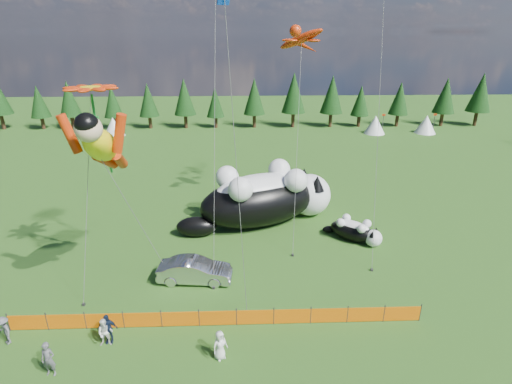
% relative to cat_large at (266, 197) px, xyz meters
% --- Properties ---
extents(ground, '(160.00, 160.00, 0.00)m').
position_rel_cat_large_xyz_m(ground, '(-3.33, -9.50, -2.30)').
color(ground, '#123A0A').
rests_on(ground, ground).
extents(safety_fence, '(22.06, 0.06, 1.10)m').
position_rel_cat_large_xyz_m(safety_fence, '(-3.33, -12.50, -1.79)').
color(safety_fence, '#262626').
rests_on(safety_fence, ground).
extents(tree_line, '(90.00, 4.00, 8.00)m').
position_rel_cat_large_xyz_m(tree_line, '(-3.33, 35.50, 1.70)').
color(tree_line, black).
rests_on(tree_line, ground).
extents(festival_tents, '(50.00, 3.20, 2.80)m').
position_rel_cat_large_xyz_m(festival_tents, '(7.67, 30.50, -0.90)').
color(festival_tents, white).
rests_on(festival_tents, ground).
extents(cat_large, '(12.83, 8.06, 4.83)m').
position_rel_cat_large_xyz_m(cat_large, '(0.00, 0.00, 0.00)').
color(cat_large, black).
rests_on(cat_large, ground).
extents(cat_small, '(4.01, 3.52, 1.72)m').
position_rel_cat_large_xyz_m(cat_small, '(6.53, -3.33, -1.48)').
color(cat_small, black).
rests_on(cat_small, ground).
extents(car, '(4.75, 1.99, 1.53)m').
position_rel_cat_large_xyz_m(car, '(-4.99, -8.27, -1.53)').
color(car, silver).
rests_on(car, ground).
extents(spectator_a, '(0.68, 0.48, 1.78)m').
position_rel_cat_large_xyz_m(spectator_a, '(-10.85, -15.53, -1.40)').
color(spectator_a, '#545459').
rests_on(spectator_a, ground).
extents(spectator_b, '(0.78, 0.49, 1.56)m').
position_rel_cat_large_xyz_m(spectator_b, '(-8.86, -13.74, -1.52)').
color(spectator_b, silver).
rests_on(spectator_b, ground).
extents(spectator_c, '(1.01, 0.55, 1.67)m').
position_rel_cat_large_xyz_m(spectator_c, '(-8.81, -13.52, -1.46)').
color(spectator_c, '#121D34').
rests_on(spectator_c, ground).
extents(spectator_d, '(1.11, 1.07, 1.57)m').
position_rel_cat_large_xyz_m(spectator_d, '(-13.97, -13.42, -1.51)').
color(spectator_d, '#545459').
rests_on(spectator_d, ground).
extents(spectator_e, '(0.92, 0.85, 1.57)m').
position_rel_cat_large_xyz_m(spectator_e, '(-3.09, -14.82, -1.51)').
color(spectator_e, silver).
rests_on(spectator_e, ground).
extents(superhero_kite, '(5.40, 5.77, 11.79)m').
position_rel_cat_large_xyz_m(superhero_kite, '(-9.27, -9.35, 6.93)').
color(superhero_kite, yellow).
rests_on(superhero_kite, ground).
extents(gecko_kite, '(6.27, 11.64, 16.51)m').
position_rel_cat_large_xyz_m(gecko_kite, '(2.75, 3.09, 11.90)').
color(gecko_kite, red).
rests_on(gecko_kite, ground).
extents(flower_kite, '(3.68, 5.56, 12.27)m').
position_rel_cat_large_xyz_m(flower_kite, '(-10.27, -6.89, 9.37)').
color(flower_kite, red).
rests_on(flower_kite, ground).
extents(diamond_kite_c, '(1.35, 0.66, 16.77)m').
position_rel_cat_large_xyz_m(diamond_kite_c, '(-2.49, -12.27, 12.84)').
color(diamond_kite_c, '#0B3BB2').
rests_on(diamond_kite_c, ground).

